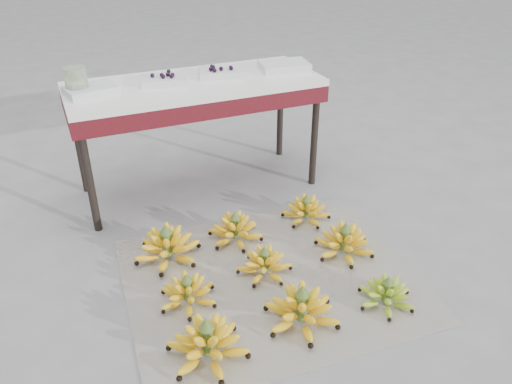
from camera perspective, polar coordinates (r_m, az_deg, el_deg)
name	(u,v)px	position (r m, az deg, el deg)	size (l,w,h in m)	color
ground	(246,283)	(2.24, -1.19, -10.39)	(60.00, 60.00, 0.00)	slate
newspaper_mat	(270,279)	(2.26, 1.58, -9.88)	(1.25, 1.05, 0.01)	silver
bunch_front_left	(207,344)	(1.90, -5.57, -16.87)	(0.40, 0.40, 0.19)	yellow
bunch_front_center	(301,310)	(2.02, 5.22, -13.24)	(0.32, 0.32, 0.18)	yellow
bunch_front_right	(386,294)	(2.17, 14.65, -11.24)	(0.30, 0.30, 0.14)	#84C027
bunch_mid_left	(188,293)	(2.13, -7.80, -11.34)	(0.25, 0.25, 0.15)	yellow
bunch_mid_center	(264,264)	(2.26, 0.98, -8.24)	(0.32, 0.32, 0.15)	yellow
bunch_mid_right	(344,243)	(2.41, 10.05, -5.71)	(0.29, 0.29, 0.17)	yellow
bunch_back_left	(168,247)	(2.37, -10.07, -6.20)	(0.38, 0.38, 0.19)	yellow
bunch_back_center	(235,230)	(2.47, -2.37, -4.38)	(0.34, 0.34, 0.16)	yellow
bunch_back_right	(306,211)	(2.64, 5.74, -2.13)	(0.29, 0.29, 0.15)	yellow
vendor_table	(195,94)	(2.76, -6.97, 11.05)	(1.34, 0.54, 0.64)	black
tray_far_left	(91,90)	(2.64, -18.35, 11.00)	(0.27, 0.22, 0.04)	silver
tray_left	(164,80)	(2.71, -10.50, 12.50)	(0.26, 0.21, 0.06)	silver
tray_right	(221,72)	(2.80, -3.99, 13.51)	(0.28, 0.23, 0.06)	silver
tray_far_right	(284,66)	(2.92, 3.23, 14.20)	(0.30, 0.24, 0.04)	silver
glass_jar	(76,81)	(2.63, -19.85, 11.80)	(0.11, 0.11, 0.13)	beige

